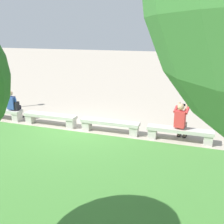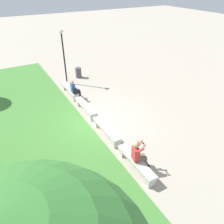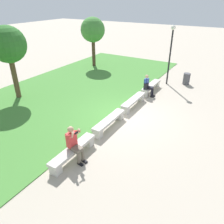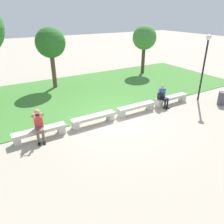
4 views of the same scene
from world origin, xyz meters
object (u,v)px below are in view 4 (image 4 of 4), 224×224
Objects in this scene: bench_far at (171,99)px; tree_far_back at (50,43)px; bench_near at (93,118)px; tree_left_background at (144,38)px; lamp_post at (205,59)px; bench_main at (40,132)px; person_distant at (163,95)px; backpack at (160,96)px; person_photographer at (39,124)px; trash_bin at (222,98)px; bench_mid at (136,107)px.

bench_far is 8.37m from tree_far_back.
tree_left_background is at bearing 38.91° from bench_near.
bench_far is 0.59× the size of lamp_post.
bench_main is 1.73× the size of person_distant.
bench_near is 4.24m from person_distant.
backpack is at bearing -0.18° from bench_main.
lamp_post reaches higher than backpack.
tree_left_background is 6.78m from lamp_post.
bench_near is at bearing 179.71° from backpack.
person_photographer is 9.92m from trash_bin.
tree_far_back reaches higher than bench_mid.
trash_bin is at bearing -47.51° from tree_far_back.
lamp_post is at bearing -12.88° from bench_far.
bench_main is 4.96m from bench_mid.
bench_far is 0.56× the size of tree_left_background.
bench_far is at bearing 5.19° from person_distant.
person_distant is at bearing -0.90° from bench_near.
bench_far is 7.34m from tree_left_background.
tree_far_back is (2.62, 6.30, 2.66)m from bench_main.
tree_far_back reaches higher than person_distant.
bench_main is at bearing 179.82° from backpack.
backpack is 0.11× the size of tree_left_background.
person_photographer is at bearing -148.21° from tree_left_background.
bench_near is at bearing 180.00° from bench_mid.
bench_main is 7.44m from bench_far.
bench_mid is 0.56× the size of tree_left_background.
tree_left_background is 0.97× the size of tree_far_back.
person_photographer is 0.34× the size of tree_left_background.
tree_left_background is at bearing -0.18° from tree_far_back.
tree_far_back is 5.30× the size of trash_bin.
backpack is (-0.87, -0.02, 0.32)m from bench_far.
bench_mid is at bearing 0.00° from bench_near.
tree_left_background is 7.64m from tree_far_back.
tree_far_back is 1.07× the size of lamp_post.
bench_mid is 8.60m from tree_left_background.
tree_far_back is at bearing 127.41° from bench_far.
bench_mid is 2.91× the size of trash_bin.
tree_far_back is 9.45m from lamp_post.
person_distant is 0.34× the size of lamp_post.
bench_near is 1.00× the size of bench_far.
backpack is at bearing 171.66° from lamp_post.
tree_far_back reaches higher than bench_far.
person_distant is at bearing 172.21° from lamp_post.
bench_main is at bearing 177.44° from lamp_post.
person_distant is 3.12m from lamp_post.
person_photographer is at bearing -179.92° from person_distant.
tree_left_background is (7.78, 6.28, 2.56)m from bench_near.
tree_far_back is (-2.34, 6.30, 2.66)m from bench_mid.
bench_main is at bearing 171.00° from trash_bin.
bench_main is 1.00× the size of bench_mid.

